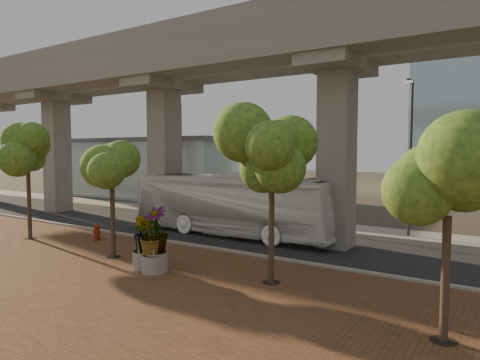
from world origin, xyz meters
The scene contains 18 objects.
ground centered at (0.00, 0.00, 0.00)m, with size 160.00×160.00×0.00m, color #3D372C.
brick_plaza centered at (0.00, -8.00, 0.03)m, with size 70.00×13.00×0.06m, color brown.
asphalt_road centered at (0.00, 2.00, 0.02)m, with size 90.00×8.00×0.04m, color black.
curb_strip centered at (0.00, -2.00, 0.08)m, with size 70.00×0.25×0.16m, color gray.
far_sidewalk centered at (0.00, 7.50, 0.03)m, with size 90.00×3.00×0.06m, color gray.
transit_viaduct centered at (0.00, 2.00, 7.29)m, with size 72.00×5.60×12.40m.
station_pavilion centered at (-20.00, 16.00, 3.22)m, with size 23.00×13.00×6.30m.
transit_bus centered at (-0.27, 1.72, 1.85)m, with size 3.12×13.29×3.70m, color white.
fire_hydrant centered at (-5.64, -3.83, 0.53)m, with size 0.48×0.44×0.97m.
planter_front centered at (1.53, -6.66, 1.44)m, with size 2.07×2.07×2.28m.
planter_right centered at (1.50, -6.50, 1.69)m, with size 2.51×2.51×2.68m.
planter_left centered at (0.75, -6.42, 1.46)m, with size 2.10×2.10×2.31m.
street_tree_far_west centered at (-9.12, -5.66, 4.99)m, with size 3.21×3.21×6.42m.
street_tree_near_west centered at (-1.84, -5.87, 4.44)m, with size 3.12×3.12×5.83m.
street_tree_near_east centered at (6.20, -5.15, 4.97)m, with size 3.90×3.90×6.71m.
street_tree_far_east centered at (12.41, -6.98, 4.34)m, with size 3.40×3.40×5.85m.
streetlamp_west centered at (-9.38, 7.38, 5.16)m, with size 0.44×1.28×8.84m.
streetlamp_east centered at (8.53, 6.98, 5.23)m, with size 0.44×1.30×8.97m.
Camera 1 is at (13.98, -19.00, 5.05)m, focal length 32.00 mm.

